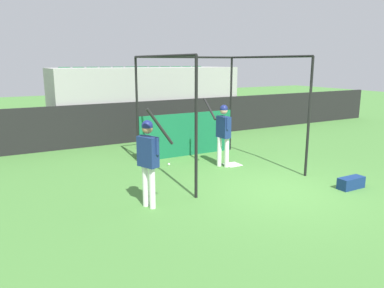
{
  "coord_description": "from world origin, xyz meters",
  "views": [
    {
      "loc": [
        -5.98,
        -6.42,
        3.01
      ],
      "look_at": [
        -1.56,
        1.47,
        1.02
      ],
      "focal_mm": 35.0,
      "sensor_mm": 36.0,
      "label": 1
    }
  ],
  "objects_px": {
    "player_waiting": "(148,155)",
    "equipment_bag": "(351,183)",
    "player_batter": "(223,129)",
    "baseball": "(169,164)"
  },
  "relations": [
    {
      "from": "player_waiting",
      "to": "equipment_bag",
      "type": "relative_size",
      "value": 3.08
    },
    {
      "from": "player_waiting",
      "to": "equipment_bag",
      "type": "height_order",
      "value": "player_waiting"
    },
    {
      "from": "player_waiting",
      "to": "equipment_bag",
      "type": "bearing_deg",
      "value": 53.65
    },
    {
      "from": "player_batter",
      "to": "baseball",
      "type": "height_order",
      "value": "player_batter"
    },
    {
      "from": "baseball",
      "to": "player_batter",
      "type": "bearing_deg",
      "value": -32.72
    },
    {
      "from": "player_batter",
      "to": "baseball",
      "type": "bearing_deg",
      "value": 53.4
    },
    {
      "from": "player_waiting",
      "to": "equipment_bag",
      "type": "xyz_separation_m",
      "value": [
        4.74,
        -1.28,
        -1.0
      ]
    },
    {
      "from": "player_batter",
      "to": "equipment_bag",
      "type": "bearing_deg",
      "value": -156.47
    },
    {
      "from": "equipment_bag",
      "to": "player_batter",
      "type": "bearing_deg",
      "value": 117.42
    },
    {
      "from": "player_waiting",
      "to": "baseball",
      "type": "relative_size",
      "value": 29.09
    }
  ]
}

